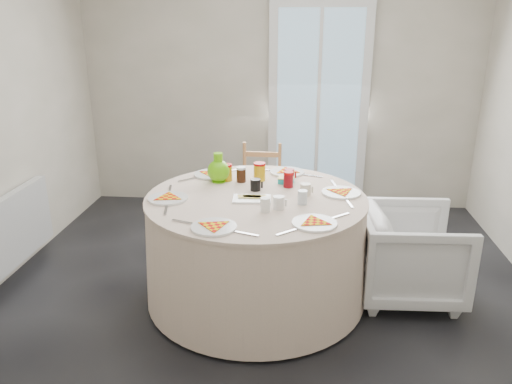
# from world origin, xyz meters

# --- Properties ---
(floor) EXTENTS (4.00, 4.00, 0.00)m
(floor) POSITION_xyz_m (0.00, 0.00, 0.00)
(floor) COLOR black
(floor) RESTS_ON ground
(wall_back) EXTENTS (4.00, 0.02, 2.60)m
(wall_back) POSITION_xyz_m (0.00, 2.00, 1.30)
(wall_back) COLOR #BCB5A3
(wall_back) RESTS_ON floor
(glass_door) EXTENTS (1.00, 0.08, 2.10)m
(glass_door) POSITION_xyz_m (0.40, 1.95, 1.05)
(glass_door) COLOR silver
(glass_door) RESTS_ON floor
(radiator) EXTENTS (0.07, 1.00, 0.55)m
(radiator) POSITION_xyz_m (-1.94, 0.20, 0.38)
(radiator) COLOR silver
(radiator) RESTS_ON floor
(table) EXTENTS (1.55, 1.55, 0.79)m
(table) POSITION_xyz_m (-0.05, 0.05, 0.38)
(table) COLOR beige
(table) RESTS_ON floor
(wooden_chair) EXTENTS (0.39, 0.38, 0.85)m
(wooden_chair) POSITION_xyz_m (-0.12, 1.12, 0.47)
(wooden_chair) COLOR tan
(wooden_chair) RESTS_ON floor
(armchair) EXTENTS (0.69, 0.73, 0.72)m
(armchair) POSITION_xyz_m (1.03, 0.15, 0.39)
(armchair) COLOR silver
(armchair) RESTS_ON floor
(place_settings) EXTENTS (1.84, 1.84, 0.03)m
(place_settings) POSITION_xyz_m (-0.05, 0.05, 0.77)
(place_settings) COLOR white
(place_settings) RESTS_ON table
(jar_cluster) EXTENTS (0.59, 0.44, 0.15)m
(jar_cluster) POSITION_xyz_m (-0.08, 0.32, 0.82)
(jar_cluster) COLOR olive
(jar_cluster) RESTS_ON table
(butter_tub) EXTENTS (0.13, 0.10, 0.05)m
(butter_tub) POSITION_xyz_m (0.14, 0.35, 0.79)
(butter_tub) COLOR #17B0AA
(butter_tub) RESTS_ON table
(green_pitcher) EXTENTS (0.22, 0.22, 0.21)m
(green_pitcher) POSITION_xyz_m (-0.36, 0.34, 0.87)
(green_pitcher) COLOR #5DC109
(green_pitcher) RESTS_ON table
(cheese_platter) EXTENTS (0.26, 0.18, 0.03)m
(cheese_platter) POSITION_xyz_m (-0.08, -0.02, 0.77)
(cheese_platter) COLOR silver
(cheese_platter) RESTS_ON table
(mugs_glasses) EXTENTS (0.62, 0.62, 0.10)m
(mugs_glasses) POSITION_xyz_m (0.11, 0.05, 0.81)
(mugs_glasses) COLOR #ABABAB
(mugs_glasses) RESTS_ON table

